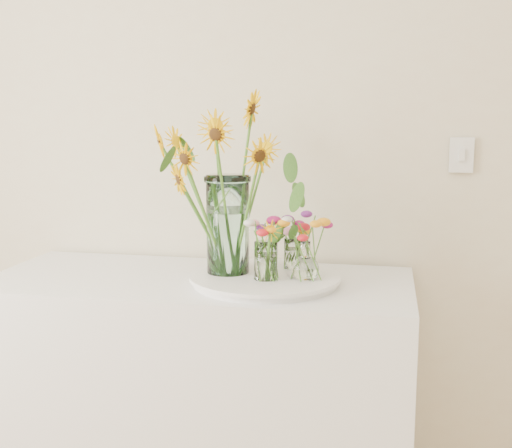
% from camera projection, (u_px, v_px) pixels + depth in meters
% --- Properties ---
extents(counter, '(1.40, 0.60, 0.90)m').
position_uv_depth(counter, '(200.00, 405.00, 2.20)').
color(counter, white).
rests_on(counter, ground_plane).
extents(tray, '(0.46, 0.46, 0.02)m').
position_uv_depth(tray, '(265.00, 280.00, 2.05)').
color(tray, white).
rests_on(tray, counter).
extents(mason_jar, '(0.16, 0.16, 0.32)m').
position_uv_depth(mason_jar, '(228.00, 225.00, 2.06)').
color(mason_jar, '#BEEDE7').
rests_on(mason_jar, tray).
extents(sunflower_bouquet, '(0.80, 0.80, 0.58)m').
position_uv_depth(sunflower_bouquet, '(227.00, 185.00, 2.04)').
color(sunflower_bouquet, '#F7B705').
rests_on(sunflower_bouquet, tray).
extents(small_vase_a, '(0.08, 0.08, 0.12)m').
position_uv_depth(small_vase_a, '(266.00, 261.00, 1.98)').
color(small_vase_a, white).
rests_on(small_vase_a, tray).
extents(wildflower_posy_a, '(0.19, 0.19, 0.21)m').
position_uv_depth(wildflower_posy_a, '(266.00, 247.00, 1.97)').
color(wildflower_posy_a, orange).
rests_on(wildflower_posy_a, tray).
extents(small_vase_b, '(0.10, 0.10, 0.12)m').
position_uv_depth(small_vase_b, '(305.00, 261.00, 1.99)').
color(small_vase_b, white).
rests_on(small_vase_b, tray).
extents(wildflower_posy_b, '(0.21, 0.21, 0.21)m').
position_uv_depth(wildflower_posy_b, '(306.00, 247.00, 1.98)').
color(wildflower_posy_b, orange).
rests_on(wildflower_posy_b, tray).
extents(small_vase_c, '(0.06, 0.06, 0.10)m').
position_uv_depth(small_vase_c, '(293.00, 254.00, 2.13)').
color(small_vase_c, white).
rests_on(small_vase_c, tray).
extents(wildflower_posy_c, '(0.19, 0.19, 0.19)m').
position_uv_depth(wildflower_posy_c, '(293.00, 241.00, 2.13)').
color(wildflower_posy_c, orange).
rests_on(wildflower_posy_c, tray).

